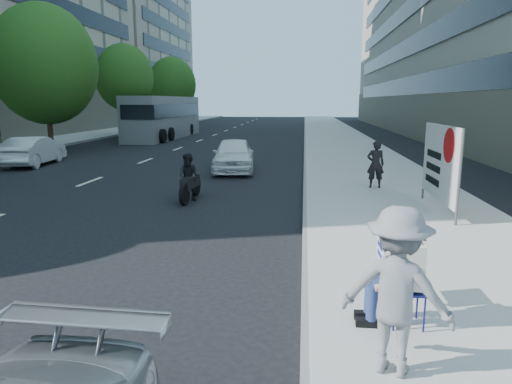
# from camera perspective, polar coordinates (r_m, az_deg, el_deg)

# --- Properties ---
(ground) EXTENTS (160.00, 160.00, 0.00)m
(ground) POSITION_cam_1_polar(r_m,az_deg,el_deg) (8.60, -3.72, -8.73)
(ground) COLOR black
(ground) RESTS_ON ground
(near_sidewalk) EXTENTS (5.00, 120.00, 0.15)m
(near_sidewalk) POSITION_cam_1_polar(r_m,az_deg,el_deg) (28.23, 11.33, 5.25)
(near_sidewalk) COLOR #AFACA4
(near_sidewalk) RESTS_ON ground
(far_sidewalk) EXTENTS (4.50, 120.00, 0.15)m
(far_sidewalk) POSITION_cam_1_polar(r_m,az_deg,el_deg) (33.45, -26.98, 5.16)
(far_sidewalk) COLOR #AFACA4
(far_sidewalk) RESTS_ON ground
(far_bldg_north) EXTENTS (22.00, 28.00, 28.00)m
(far_bldg_north) POSITION_cam_1_polar(r_m,az_deg,el_deg) (77.47, -19.03, 18.92)
(far_bldg_north) COLOR #C1B391
(far_bldg_north) RESTS_ON ground
(near_building) EXTENTS (14.00, 70.00, 20.00)m
(near_building) POSITION_cam_1_polar(r_m,az_deg,el_deg) (43.48, 28.70, 19.32)
(near_building) COLOR gray
(near_building) RESTS_ON ground
(tree_far_c) EXTENTS (6.00, 6.00, 8.47)m
(tree_far_c) POSITION_cam_1_polar(r_m,az_deg,el_deg) (30.10, -24.92, 14.24)
(tree_far_c) COLOR #382616
(tree_far_c) RESTS_ON ground
(tree_far_d) EXTENTS (4.80, 4.80, 7.65)m
(tree_far_d) POSITION_cam_1_polar(r_m,az_deg,el_deg) (40.90, -16.12, 13.60)
(tree_far_d) COLOR #382616
(tree_far_d) RESTS_ON ground
(tree_far_e) EXTENTS (5.40, 5.40, 7.89)m
(tree_far_e) POSITION_cam_1_polar(r_m,az_deg,el_deg) (54.14, -10.46, 13.06)
(tree_far_e) COLOR #382616
(tree_far_e) RESTS_ON ground
(seated_protester) EXTENTS (0.83, 1.11, 1.31)m
(seated_protester) POSITION_cam_1_polar(r_m,az_deg,el_deg) (6.06, 17.43, -9.22)
(seated_protester) COLOR navy
(seated_protester) RESTS_ON near_sidewalk
(jogger) EXTENTS (1.30, 1.01, 1.77)m
(jogger) POSITION_cam_1_polar(r_m,az_deg,el_deg) (4.98, 17.21, -11.74)
(jogger) COLOR gray
(jogger) RESTS_ON near_sidewalk
(pedestrian_woman) EXTENTS (0.57, 0.38, 1.54)m
(pedestrian_woman) POSITION_cam_1_polar(r_m,az_deg,el_deg) (15.37, 14.72, 3.37)
(pedestrian_woman) COLOR black
(pedestrian_woman) RESTS_ON near_sidewalk
(protest_banner) EXTENTS (0.08, 3.06, 2.20)m
(protest_banner) POSITION_cam_1_polar(r_m,az_deg,el_deg) (12.59, 22.01, 3.45)
(protest_banner) COLOR #4C4C4C
(protest_banner) RESTS_ON near_sidewalk
(white_sedan_near) EXTENTS (2.11, 4.30, 1.41)m
(white_sedan_near) POSITION_cam_1_polar(r_m,az_deg,el_deg) (19.39, -2.81, 4.67)
(white_sedan_near) COLOR white
(white_sedan_near) RESTS_ON ground
(white_sedan_mid) EXTENTS (1.88, 4.21, 1.34)m
(white_sedan_mid) POSITION_cam_1_polar(r_m,az_deg,el_deg) (23.68, -26.03, 4.65)
(white_sedan_mid) COLOR silver
(white_sedan_mid) RESTS_ON ground
(motorcycle) EXTENTS (0.73, 2.05, 1.42)m
(motorcycle) POSITION_cam_1_polar(r_m,az_deg,el_deg) (13.76, -8.31, 1.54)
(motorcycle) COLOR black
(motorcycle) RESTS_ON ground
(bus) EXTENTS (2.96, 12.12, 3.30)m
(bus) POSITION_cam_1_polar(r_m,az_deg,el_deg) (37.91, -11.39, 9.10)
(bus) COLOR slate
(bus) RESTS_ON ground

